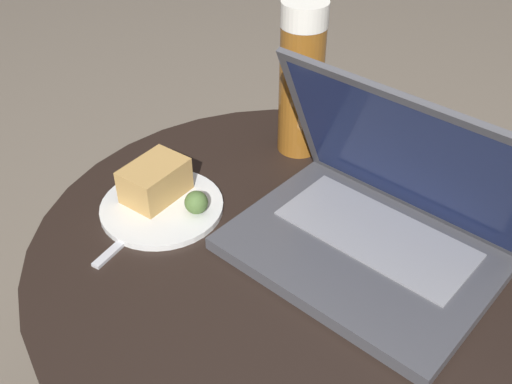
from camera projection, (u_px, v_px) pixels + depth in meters
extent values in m
cylinder|color=#515156|center=(287.00, 356.00, 0.95)|extent=(0.07, 0.07, 0.45)
cylinder|color=black|center=(293.00, 247.00, 0.80)|extent=(0.70, 0.70, 0.02)
cube|color=#47474C|center=(360.00, 253.00, 0.77)|extent=(0.36, 0.29, 0.02)
cube|color=gray|center=(376.00, 233.00, 0.78)|extent=(0.27, 0.16, 0.00)
cube|color=#47474C|center=(402.00, 155.00, 0.74)|extent=(0.34, 0.16, 0.22)
cube|color=#19234C|center=(401.00, 157.00, 0.73)|extent=(0.31, 0.14, 0.19)
cylinder|color=brown|center=(301.00, 91.00, 0.91)|extent=(0.07, 0.07, 0.21)
cylinder|color=white|center=(305.00, 13.00, 0.84)|extent=(0.07, 0.07, 0.04)
cylinder|color=silver|center=(162.00, 207.00, 0.85)|extent=(0.17, 0.17, 0.01)
cube|color=tan|center=(155.00, 180.00, 0.85)|extent=(0.07, 0.10, 0.05)
sphere|color=#4C6B33|center=(196.00, 202.00, 0.82)|extent=(0.03, 0.03, 0.03)
cube|color=silver|center=(127.00, 238.00, 0.80)|extent=(0.01, 0.13, 0.01)
cube|color=silver|center=(167.00, 202.00, 0.86)|extent=(0.02, 0.05, 0.01)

